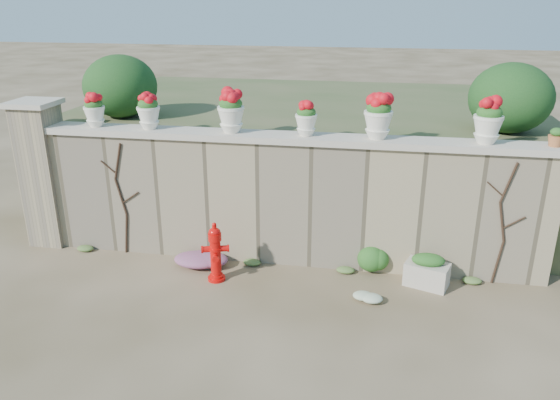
% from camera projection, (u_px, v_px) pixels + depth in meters
% --- Properties ---
extents(ground, '(80.00, 80.00, 0.00)m').
position_uv_depth(ground, '(263.00, 319.00, 7.32)').
color(ground, '#4B3D25').
rests_on(ground, ground).
extents(stone_wall, '(8.00, 0.40, 2.00)m').
position_uv_depth(stone_wall, '(286.00, 203.00, 8.62)').
color(stone_wall, gray).
rests_on(stone_wall, ground).
extents(wall_cap, '(8.10, 0.52, 0.10)m').
position_uv_depth(wall_cap, '(286.00, 138.00, 8.25)').
color(wall_cap, beige).
rests_on(wall_cap, stone_wall).
extents(gate_pillar, '(0.72, 0.72, 2.48)m').
position_uv_depth(gate_pillar, '(44.00, 173.00, 9.22)').
color(gate_pillar, gray).
rests_on(gate_pillar, ground).
extents(raised_fill, '(9.00, 6.00, 2.00)m').
position_uv_depth(raised_fill, '(311.00, 149.00, 11.57)').
color(raised_fill, '#384C23').
rests_on(raised_fill, ground).
extents(back_shrub_left, '(1.30, 1.30, 1.10)m').
position_uv_depth(back_shrub_left, '(120.00, 86.00, 9.71)').
color(back_shrub_left, '#143814').
rests_on(back_shrub_left, raised_fill).
extents(back_shrub_right, '(1.30, 1.30, 1.10)m').
position_uv_depth(back_shrub_right, '(511.00, 98.00, 8.62)').
color(back_shrub_right, '#143814').
rests_on(back_shrub_right, raised_fill).
extents(vine_left, '(0.60, 0.04, 1.91)m').
position_uv_depth(vine_left, '(122.00, 197.00, 8.87)').
color(vine_left, black).
rests_on(vine_left, ground).
extents(vine_right, '(0.60, 0.04, 1.91)m').
position_uv_depth(vine_right, '(503.00, 223.00, 7.89)').
color(vine_right, black).
rests_on(vine_right, ground).
extents(fire_hydrant, '(0.41, 0.29, 0.94)m').
position_uv_depth(fire_hydrant, '(215.00, 252.00, 8.17)').
color(fire_hydrant, red).
rests_on(fire_hydrant, ground).
extents(planter_box, '(0.70, 0.55, 0.52)m').
position_uv_depth(planter_box, '(427.00, 271.00, 8.09)').
color(planter_box, beige).
rests_on(planter_box, ground).
extents(green_shrub, '(0.55, 0.49, 0.52)m').
position_uv_depth(green_shrub, '(375.00, 259.00, 8.42)').
color(green_shrub, '#1E5119').
rests_on(green_shrub, ground).
extents(magenta_clump, '(1.03, 0.68, 0.27)m').
position_uv_depth(magenta_clump, '(208.00, 258.00, 8.72)').
color(magenta_clump, '#BA25A2').
rests_on(magenta_clump, ground).
extents(white_flowers, '(0.45, 0.36, 0.16)m').
position_uv_depth(white_flowers, '(368.00, 296.00, 7.73)').
color(white_flowers, white).
rests_on(white_flowers, ground).
extents(urn_pot_0, '(0.33, 0.33, 0.52)m').
position_uv_depth(urn_pot_0, '(94.00, 111.00, 8.65)').
color(urn_pot_0, white).
rests_on(urn_pot_0, wall_cap).
extents(urn_pot_1, '(0.36, 0.36, 0.56)m').
position_uv_depth(urn_pot_1, '(148.00, 111.00, 8.50)').
color(urn_pot_1, white).
rests_on(urn_pot_1, wall_cap).
extents(urn_pot_2, '(0.41, 0.41, 0.64)m').
position_uv_depth(urn_pot_2, '(231.00, 112.00, 8.26)').
color(urn_pot_2, white).
rests_on(urn_pot_2, wall_cap).
extents(urn_pot_3, '(0.33, 0.33, 0.51)m').
position_uv_depth(urn_pot_3, '(306.00, 119.00, 8.09)').
color(urn_pot_3, white).
rests_on(urn_pot_3, wall_cap).
extents(urn_pot_4, '(0.42, 0.42, 0.65)m').
position_uv_depth(urn_pot_4, '(378.00, 117.00, 7.90)').
color(urn_pot_4, white).
rests_on(urn_pot_4, wall_cap).
extents(urn_pot_5, '(0.41, 0.41, 0.64)m').
position_uv_depth(urn_pot_5, '(488.00, 121.00, 7.65)').
color(urn_pot_5, white).
rests_on(urn_pot_5, wall_cap).
extents(terracotta_pot, '(0.21, 0.21, 0.25)m').
position_uv_depth(terracotta_pot, '(556.00, 138.00, 7.57)').
color(terracotta_pot, '#B06435').
rests_on(terracotta_pot, wall_cap).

